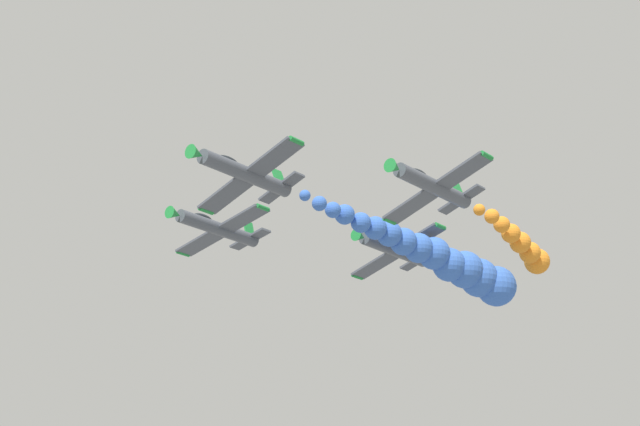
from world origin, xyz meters
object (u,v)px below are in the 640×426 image
airplane_left_inner (432,185)px  airplane_right_inner (217,228)px  airplane_lead (244,173)px  airplane_left_outer (394,249)px

airplane_left_inner → airplane_right_inner: 19.98m
airplane_lead → airplane_left_outer: size_ratio=1.00×
airplane_left_outer → airplane_lead: bearing=93.6°
airplane_lead → airplane_left_inner: size_ratio=1.00×
airplane_left_inner → airplane_right_inner: (19.89, 1.85, 0.05)m
airplane_left_inner → airplane_left_outer: size_ratio=1.00×
airplane_lead → airplane_right_inner: 13.71m
airplane_right_inner → airplane_lead: bearing=141.1°
airplane_left_inner → airplane_left_outer: 14.78m
airplane_lead → airplane_right_inner: size_ratio=1.00×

